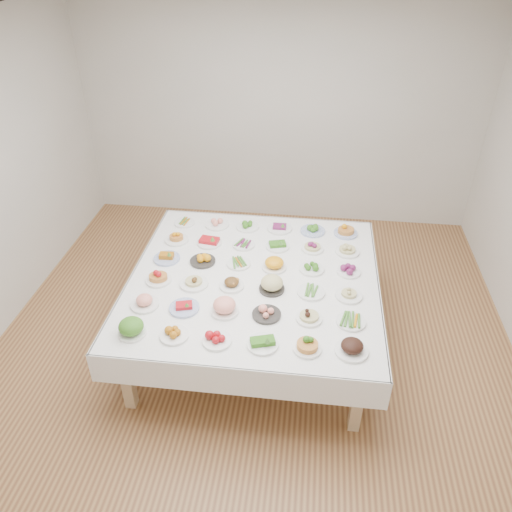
# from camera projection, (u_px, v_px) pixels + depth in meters

# --- Properties ---
(room_envelope) EXTENTS (5.02, 5.02, 2.81)m
(room_envelope) POSITION_uv_depth(u_px,v_px,m) (253.00, 166.00, 3.89)
(room_envelope) COLOR #A47744
(room_envelope) RESTS_ON ground
(display_table) EXTENTS (2.24, 2.24, 0.75)m
(display_table) POSITION_uv_depth(u_px,v_px,m) (254.00, 283.00, 4.54)
(display_table) COLOR white
(display_table) RESTS_ON ground
(dish_0) EXTENTS (0.22, 0.22, 0.14)m
(dish_0) POSITION_uv_depth(u_px,v_px,m) (131.00, 327.00, 3.85)
(dish_0) COLOR white
(dish_0) RESTS_ON display_table
(dish_1) EXTENTS (0.22, 0.22, 0.09)m
(dish_1) POSITION_uv_depth(u_px,v_px,m) (174.00, 333.00, 3.84)
(dish_1) COLOR white
(dish_1) RESTS_ON display_table
(dish_2) EXTENTS (0.22, 0.22, 0.10)m
(dish_2) POSITION_uv_depth(u_px,v_px,m) (217.00, 337.00, 3.79)
(dish_2) COLOR white
(dish_2) RESTS_ON display_table
(dish_3) EXTENTS (0.24, 0.24, 0.11)m
(dish_3) POSITION_uv_depth(u_px,v_px,m) (263.00, 341.00, 3.76)
(dish_3) COLOR white
(dish_3) RESTS_ON display_table
(dish_4) EXTENTS (0.21, 0.21, 0.13)m
(dish_4) POSITION_uv_depth(u_px,v_px,m) (307.00, 344.00, 3.72)
(dish_4) COLOR white
(dish_4) RESTS_ON display_table
(dish_5) EXTENTS (0.25, 0.25, 0.14)m
(dish_5) POSITION_uv_depth(u_px,v_px,m) (352.00, 345.00, 3.69)
(dish_5) COLOR white
(dish_5) RESTS_ON display_table
(dish_6) EXTENTS (0.23, 0.23, 0.12)m
(dish_6) POSITION_uv_depth(u_px,v_px,m) (144.00, 301.00, 4.14)
(dish_6) COLOR white
(dish_6) RESTS_ON display_table
(dish_7) EXTENTS (0.25, 0.25, 0.09)m
(dish_7) POSITION_uv_depth(u_px,v_px,m) (184.00, 306.00, 4.12)
(dish_7) COLOR #4C66B2
(dish_7) RESTS_ON display_table
(dish_8) EXTENTS (0.26, 0.26, 0.14)m
(dish_8) POSITION_uv_depth(u_px,v_px,m) (224.00, 306.00, 4.06)
(dish_8) COLOR white
(dish_8) RESTS_ON display_table
(dish_9) EXTENTS (0.23, 0.23, 0.10)m
(dish_9) POSITION_uv_depth(u_px,v_px,m) (267.00, 311.00, 4.04)
(dish_9) COLOR #2B2926
(dish_9) RESTS_ON display_table
(dish_10) EXTENTS (0.21, 0.21, 0.11)m
(dish_10) POSITION_uv_depth(u_px,v_px,m) (309.00, 315.00, 4.00)
(dish_10) COLOR white
(dish_10) RESTS_ON display_table
(dish_11) EXTENTS (0.23, 0.23, 0.06)m
(dish_11) POSITION_uv_depth(u_px,v_px,m) (351.00, 320.00, 3.98)
(dish_11) COLOR white
(dish_11) RESTS_ON display_table
(dish_12) EXTENTS (0.23, 0.23, 0.14)m
(dish_12) POSITION_uv_depth(u_px,v_px,m) (158.00, 275.00, 4.42)
(dish_12) COLOR white
(dish_12) RESTS_ON display_table
(dish_13) EXTENTS (0.25, 0.25, 0.14)m
(dish_13) POSITION_uv_depth(u_px,v_px,m) (194.00, 278.00, 4.37)
(dish_13) COLOR white
(dish_13) RESTS_ON display_table
(dish_14) EXTENTS (0.21, 0.21, 0.11)m
(dish_14) POSITION_uv_depth(u_px,v_px,m) (232.00, 282.00, 4.36)
(dish_14) COLOR white
(dish_14) RESTS_ON display_table
(dish_15) EXTENTS (0.24, 0.24, 0.13)m
(dish_15) POSITION_uv_depth(u_px,v_px,m) (272.00, 284.00, 4.31)
(dish_15) COLOR #2B2926
(dish_15) RESTS_ON display_table
(dish_16) EXTENTS (0.24, 0.24, 0.06)m
(dish_16) POSITION_uv_depth(u_px,v_px,m) (311.00, 291.00, 4.29)
(dish_16) COLOR white
(dish_16) RESTS_ON display_table
(dish_17) EXTENTS (0.23, 0.23, 0.11)m
(dish_17) POSITION_uv_depth(u_px,v_px,m) (349.00, 293.00, 4.24)
(dish_17) COLOR white
(dish_17) RESTS_ON display_table
(dish_18) EXTENTS (0.25, 0.25, 0.11)m
(dish_18) POSITION_uv_depth(u_px,v_px,m) (167.00, 256.00, 4.71)
(dish_18) COLOR #4C66B2
(dish_18) RESTS_ON display_table
(dish_19) EXTENTS (0.24, 0.24, 0.11)m
(dish_19) POSITION_uv_depth(u_px,v_px,m) (202.00, 258.00, 4.67)
(dish_19) COLOR #2B2926
(dish_19) RESTS_ON display_table
(dish_20) EXTENTS (0.22, 0.22, 0.05)m
(dish_20) POSITION_uv_depth(u_px,v_px,m) (239.00, 263.00, 4.65)
(dish_20) COLOR white
(dish_20) RESTS_ON display_table
(dish_21) EXTENTS (0.22, 0.22, 0.13)m
(dish_21) POSITION_uv_depth(u_px,v_px,m) (274.00, 263.00, 4.58)
(dish_21) COLOR white
(dish_21) RESTS_ON display_table
(dish_22) EXTENTS (0.23, 0.23, 0.09)m
(dish_22) POSITION_uv_depth(u_px,v_px,m) (312.00, 267.00, 4.57)
(dish_22) COLOR white
(dish_22) RESTS_ON display_table
(dish_23) EXTENTS (0.22, 0.22, 0.10)m
(dish_23) POSITION_uv_depth(u_px,v_px,m) (349.00, 269.00, 4.53)
(dish_23) COLOR white
(dish_23) RESTS_ON display_table
(dish_24) EXTENTS (0.23, 0.23, 0.13)m
(dish_24) POSITION_uv_depth(u_px,v_px,m) (176.00, 236.00, 4.97)
(dish_24) COLOR white
(dish_24) RESTS_ON display_table
(dish_25) EXTENTS (0.24, 0.24, 0.12)m
(dish_25) POSITION_uv_depth(u_px,v_px,m) (209.00, 239.00, 4.93)
(dish_25) COLOR white
(dish_25) RESTS_ON display_table
(dish_26) EXTENTS (0.22, 0.22, 0.05)m
(dish_26) POSITION_uv_depth(u_px,v_px,m) (244.00, 244.00, 4.92)
(dish_26) COLOR white
(dish_26) RESTS_ON display_table
(dish_27) EXTENTS (0.23, 0.23, 0.10)m
(dish_27) POSITION_uv_depth(u_px,v_px,m) (278.00, 244.00, 4.88)
(dish_27) COLOR white
(dish_27) RESTS_ON display_table
(dish_28) EXTENTS (0.21, 0.21, 0.11)m
(dish_28) POSITION_uv_depth(u_px,v_px,m) (313.00, 245.00, 4.84)
(dish_28) COLOR white
(dish_28) RESTS_ON display_table
(dish_29) EXTENTS (0.23, 0.23, 0.13)m
(dish_29) POSITION_uv_depth(u_px,v_px,m) (348.00, 247.00, 4.80)
(dish_29) COLOR white
(dish_29) RESTS_ON display_table
(dish_30) EXTENTS (0.21, 0.21, 0.05)m
(dish_30) POSITION_uv_depth(u_px,v_px,m) (185.00, 222.00, 5.27)
(dish_30) COLOR white
(dish_30) RESTS_ON display_table
(dish_31) EXTENTS (0.25, 0.25, 0.10)m
(dish_31) POSITION_uv_depth(u_px,v_px,m) (217.00, 222.00, 5.23)
(dish_31) COLOR white
(dish_31) RESTS_ON display_table
(dish_32) EXTENTS (0.23, 0.23, 0.09)m
(dish_32) POSITION_uv_depth(u_px,v_px,m) (247.00, 225.00, 5.19)
(dish_32) COLOR white
(dish_32) RESTS_ON display_table
(dish_33) EXTENTS (0.25, 0.25, 0.11)m
(dish_33) POSITION_uv_depth(u_px,v_px,m) (280.00, 226.00, 5.16)
(dish_33) COLOR white
(dish_33) RESTS_ON display_table
(dish_34) EXTENTS (0.25, 0.25, 0.11)m
(dish_34) POSITION_uv_depth(u_px,v_px,m) (313.00, 228.00, 5.12)
(dish_34) COLOR #4C66B2
(dish_34) RESTS_ON display_table
(dish_35) EXTENTS (0.24, 0.24, 0.13)m
(dish_35) POSITION_uv_depth(u_px,v_px,m) (346.00, 229.00, 5.07)
(dish_35) COLOR #4C66B2
(dish_35) RESTS_ON display_table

